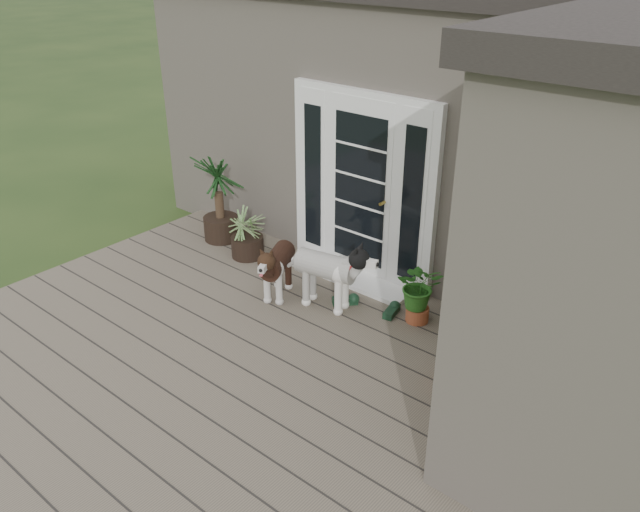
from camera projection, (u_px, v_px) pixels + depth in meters
The scene contains 15 objects.
deck at pixel (236, 370), 5.96m from camera, with size 6.20×4.60×0.12m, color #6B5B4C.
house_main at pixel (470, 121), 8.18m from camera, with size 7.40×4.00×3.10m, color #665E54.
house_wing at pixel (630, 286), 4.37m from camera, with size 1.60×2.40×3.10m, color #665E54.
door_unit at pixel (362, 187), 7.06m from camera, with size 1.90×0.14×2.15m, color white.
door_step at pixel (349, 276), 7.40m from camera, with size 1.60×0.40×0.05m, color white.
brindle_dog at pixel (278, 270), 6.92m from camera, with size 0.33×0.76×0.64m, color #311B12, non-canonical shape.
white_dog at pixel (326, 277), 6.70m from camera, with size 0.37×0.86×0.72m, color silver, non-canonical shape.
spider_plant at pixel (247, 230), 7.76m from camera, with size 0.67×0.67×0.71m, color #779159, non-canonical shape.
yucca at pixel (219, 195), 8.08m from camera, with size 0.85×0.85×1.23m, color black, non-canonical shape.
herb_a at pixel (419, 296), 6.47m from camera, with size 0.47×0.47×0.60m, color #295B1A.
herb_b at pixel (480, 304), 6.34m from camera, with size 0.38×0.38×0.57m, color #1F5B1A.
herb_c at pixel (523, 320), 6.06m from camera, with size 0.38×0.38×0.59m, color #154B15.
sapling at pixel (467, 306), 5.29m from camera, with size 0.48×0.48×1.65m, color #265418, non-canonical shape.
clog_left at pixel (392, 311), 6.69m from camera, with size 0.14×0.30×0.09m, color black, non-canonical shape.
clog_right at pixel (345, 300), 6.88m from camera, with size 0.15×0.32×0.09m, color #14331F, non-canonical shape.
Camera 1 is at (3.69, -2.79, 3.73)m, focal length 35.57 mm.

